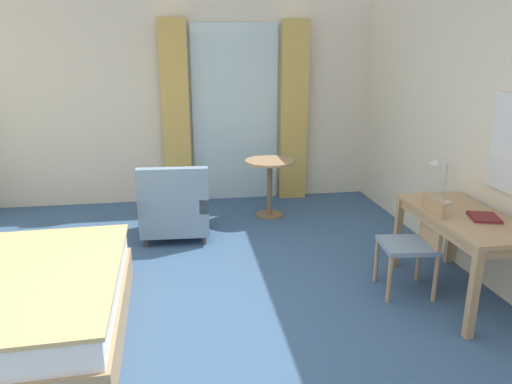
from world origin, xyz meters
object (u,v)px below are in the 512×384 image
at_px(closed_book, 484,217).
at_px(round_cafe_table, 270,175).
at_px(desk_lamp, 439,171).
at_px(writing_desk, 465,225).
at_px(desk_chair, 416,239).
at_px(armchair_by_window, 176,209).

height_order(closed_book, round_cafe_table, closed_book).
bearing_deg(closed_book, round_cafe_table, 136.22).
bearing_deg(desk_lamp, writing_desk, -71.45).
bearing_deg(desk_lamp, desk_chair, -142.88).
distance_m(desk_lamp, armchair_by_window, 2.77).
bearing_deg(closed_book, desk_chair, 168.99).
bearing_deg(desk_chair, round_cafe_table, 112.11).
xyz_separation_m(desk_lamp, armchair_by_window, (-2.30, 1.39, -0.69)).
relative_size(writing_desk, desk_chair, 1.51).
height_order(desk_chair, armchair_by_window, armchair_by_window).
xyz_separation_m(writing_desk, armchair_by_window, (-2.40, 1.69, -0.30)).
height_order(desk_chair, closed_book, desk_chair).
relative_size(armchair_by_window, round_cafe_table, 1.18).
xyz_separation_m(writing_desk, desk_chair, (-0.35, 0.12, -0.16)).
relative_size(desk_lamp, closed_book, 1.82).
height_order(desk_chair, round_cafe_table, desk_chair).
xyz_separation_m(writing_desk, closed_book, (0.08, -0.12, 0.10)).
xyz_separation_m(desk_lamp, round_cafe_table, (-1.12, 1.96, -0.49)).
bearing_deg(round_cafe_table, writing_desk, -61.61).
relative_size(closed_book, armchair_by_window, 0.28).
bearing_deg(armchair_by_window, desk_lamp, -31.08).
relative_size(desk_chair, desk_lamp, 1.93).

